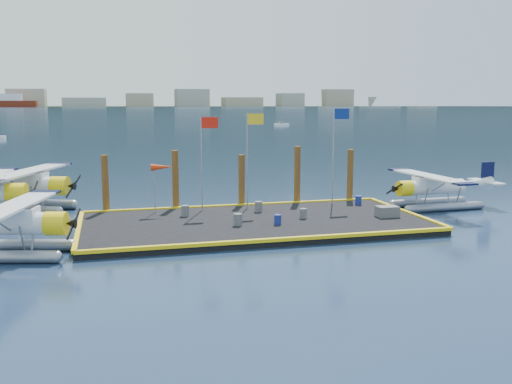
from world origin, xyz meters
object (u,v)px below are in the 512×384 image
(seaplane_c, at_px, (23,188))
(drum_1, at_px, (278,220))
(piling_0, at_px, (105,186))
(drum_4, at_px, (358,200))
(piling_1, at_px, (176,182))
(crate, at_px, (387,211))
(flagpole_yellow, at_px, (250,146))
(seaplane_a, at_px, (6,227))
(piling_4, at_px, (350,177))
(drum_3, at_px, (238,220))
(piling_3, at_px, (297,177))
(windsock, at_px, (162,168))
(flagpole_red, at_px, (205,149))
(drum_5, at_px, (259,207))
(drum_0, at_px, (185,211))
(piling_2, at_px, (242,183))
(seaplane_d, at_px, (433,189))
(flagpole_blue, at_px, (336,142))
(drum_2, at_px, (303,213))

(seaplane_c, bearing_deg, drum_1, 76.39)
(drum_1, relative_size, piling_0, 0.14)
(drum_4, distance_m, piling_1, 12.44)
(crate, distance_m, flagpole_yellow, 9.64)
(seaplane_a, distance_m, flagpole_yellow, 15.88)
(seaplane_a, bearing_deg, piling_4, 126.40)
(piling_0, bearing_deg, drum_3, -42.41)
(piling_1, distance_m, piling_3, 8.50)
(drum_4, bearing_deg, windsock, 177.31)
(drum_4, relative_size, flagpole_red, 0.10)
(flagpole_yellow, distance_m, piling_0, 9.67)
(drum_1, height_order, drum_5, drum_5)
(drum_0, bearing_deg, piling_2, 36.32)
(drum_0, height_order, piling_3, piling_3)
(seaplane_d, distance_m, crate, 6.40)
(drum_3, bearing_deg, drum_0, 126.38)
(piling_4, bearing_deg, drum_5, -158.85)
(piling_1, bearing_deg, drum_1, -54.12)
(windsock, relative_size, piling_1, 0.74)
(flagpole_blue, distance_m, piling_2, 6.98)
(drum_3, bearing_deg, seaplane_a, -169.12)
(drum_5, distance_m, piling_0, 9.95)
(seaplane_a, height_order, drum_5, seaplane_a)
(drum_5, height_order, flagpole_red, flagpole_red)
(seaplane_c, height_order, drum_5, seaplane_c)
(piling_0, distance_m, piling_4, 17.00)
(drum_2, height_order, piling_0, piling_0)
(piling_1, bearing_deg, flagpole_red, -43.15)
(seaplane_d, relative_size, drum_2, 14.69)
(drum_4, relative_size, windsock, 0.20)
(drum_3, distance_m, crate, 9.39)
(drum_2, height_order, drum_5, drum_5)
(drum_0, bearing_deg, seaplane_a, -148.40)
(seaplane_c, distance_m, piling_4, 22.62)
(crate, bearing_deg, seaplane_c, 156.63)
(drum_2, relative_size, windsock, 0.19)
(flagpole_red, bearing_deg, seaplane_a, -146.02)
(crate, xyz_separation_m, piling_0, (-16.62, 6.44, 1.28))
(flagpole_red, distance_m, windsock, 2.97)
(crate, distance_m, piling_3, 7.53)
(drum_1, relative_size, flagpole_yellow, 0.09)
(drum_3, xyz_separation_m, flagpole_red, (-1.02, 5.00, 3.65))
(seaplane_a, relative_size, flagpole_red, 1.57)
(windsock, bearing_deg, drum_5, -12.64)
(drum_1, bearing_deg, windsock, 138.62)
(drum_0, height_order, piling_2, piling_2)
(drum_1, distance_m, drum_3, 2.29)
(drum_2, bearing_deg, drum_3, -167.01)
(drum_3, height_order, crate, drum_3)
(seaplane_d, height_order, crate, seaplane_d)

